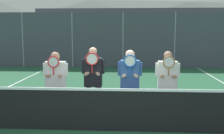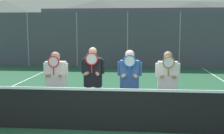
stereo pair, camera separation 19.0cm
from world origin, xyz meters
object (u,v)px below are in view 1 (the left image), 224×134
player_leftmost (56,79)px  player_center_right (130,79)px  player_rightmost (167,81)px  car_center (185,49)px  player_center_left (93,79)px  car_left_of_center (115,49)px  car_far_left (45,48)px

player_leftmost → player_center_right: size_ratio=0.96×
player_rightmost → player_center_right: bearing=-177.6°
player_leftmost → car_center: size_ratio=0.42×
player_center_left → car_left_of_center: 12.92m
player_rightmost → player_leftmost: bearing=178.7°
car_left_of_center → car_center: car_center is taller
player_leftmost → player_center_left: player_center_left is taller
car_left_of_center → car_center: 4.81m
player_leftmost → player_center_right: 1.84m
player_leftmost → player_rightmost: 2.74m
player_center_right → car_left_of_center: bearing=94.6°
player_leftmost → player_center_left: bearing=-6.1°
player_center_right → car_far_left: 13.93m
player_center_left → player_center_right: 0.89m
player_center_right → car_left_of_center: player_center_right is taller
player_leftmost → car_left_of_center: (0.81, 12.82, -0.15)m
player_center_left → car_far_left: bearing=111.9°
player_leftmost → car_left_of_center: bearing=86.4°
player_leftmost → car_far_left: car_far_left is taller
player_rightmost → car_left_of_center: player_rightmost is taller
player_leftmost → player_center_right: bearing=-3.1°
player_center_left → car_left_of_center: player_center_left is taller
car_far_left → car_center: bearing=1.7°
player_center_left → car_center: size_ratio=0.45×
player_center_left → car_center: (4.67, 12.89, -0.16)m
car_far_left → car_center: (9.73, 0.29, -0.04)m
car_left_of_center → player_center_left: bearing=-89.4°
car_far_left → car_left_of_center: 4.93m
player_center_right → player_rightmost: 0.90m
player_center_right → car_center: 13.43m
player_center_right → car_left_of_center: size_ratio=0.40×
player_leftmost → player_rightmost: (2.74, -0.06, -0.00)m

